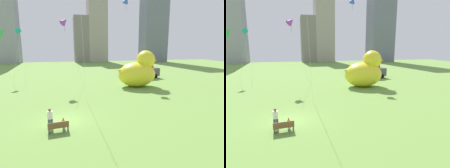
# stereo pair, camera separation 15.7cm
# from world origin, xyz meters

# --- Properties ---
(ground_plane) EXTENTS (140.00, 140.00, 0.00)m
(ground_plane) POSITION_xyz_m (0.00, 0.00, 0.00)
(ground_plane) COLOR olive
(park_bench) EXTENTS (1.65, 0.64, 0.90)m
(park_bench) POSITION_xyz_m (-0.35, -2.30, 0.47)
(park_bench) COLOR brown
(park_bench) RESTS_ON ground
(person_adult) EXTENTS (0.41, 0.41, 1.69)m
(person_adult) POSITION_xyz_m (-1.03, -1.34, 0.93)
(person_adult) COLOR #38476B
(person_adult) RESTS_ON ground
(person_child) EXTENTS (0.24, 0.24, 0.96)m
(person_child) POSITION_xyz_m (0.02, -1.83, 0.53)
(person_child) COLOR silver
(person_child) RESTS_ON ground
(giant_inflatable_duck) EXTENTS (7.25, 4.65, 6.01)m
(giant_inflatable_duck) POSITION_xyz_m (12.01, 12.62, 2.56)
(giant_inflatable_duck) COLOR yellow
(giant_inflatable_duck) RESTS_ON ground
(box_truck) EXTENTS (5.87, 2.68, 2.85)m
(box_truck) POSITION_xyz_m (16.56, 20.55, 1.44)
(box_truck) COLOR red
(box_truck) RESTS_ON ground
(city_skyline) EXTENTS (69.22, 17.54, 35.71)m
(city_skyline) POSITION_xyz_m (13.24, 66.66, 15.07)
(city_skyline) COLOR gray
(city_skyline) RESTS_ON ground
(kite_purple) EXTENTS (3.74, 3.66, 11.42)m
(kite_purple) POSITION_xyz_m (0.39, 15.93, 10.62)
(kite_purple) COLOR silver
(kite_purple) RESTS_ON ground
(kite_green) EXTENTS (3.73, 3.75, 9.46)m
(kite_green) POSITION_xyz_m (-9.92, 18.32, 8.79)
(kite_green) COLOR silver
(kite_green) RESTS_ON ground
(kite_blue) EXTENTS (3.63, 3.52, 15.79)m
(kite_blue) POSITION_xyz_m (11.66, 18.85, 15.05)
(kite_blue) COLOR silver
(kite_blue) RESTS_ON ground
(kite_teal) EXTENTS (2.05, 1.82, 10.13)m
(kite_teal) POSITION_xyz_m (-7.96, 22.22, 9.11)
(kite_teal) COLOR silver
(kite_teal) RESTS_ON ground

